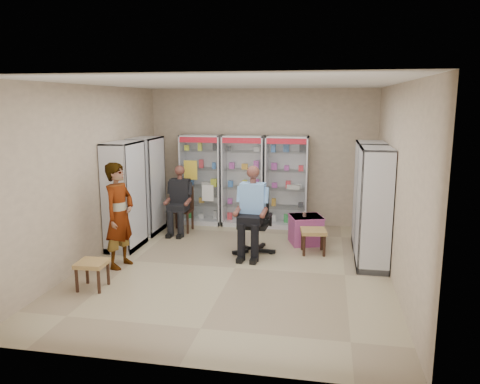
% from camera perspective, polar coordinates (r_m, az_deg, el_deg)
% --- Properties ---
extents(floor, '(6.00, 6.00, 0.00)m').
position_cam_1_polar(floor, '(7.89, -0.63, -9.23)').
color(floor, tan).
rests_on(floor, ground).
extents(room_shell, '(5.02, 6.02, 3.01)m').
position_cam_1_polar(room_shell, '(7.44, -0.66, 5.14)').
color(room_shell, '#C1AB90').
rests_on(room_shell, ground).
extents(cabinet_back_left, '(0.90, 0.50, 2.00)m').
position_cam_1_polar(cabinet_back_left, '(10.51, -4.68, 1.51)').
color(cabinet_back_left, '#A0A3A6').
rests_on(cabinet_back_left, floor).
extents(cabinet_back_mid, '(0.90, 0.50, 2.00)m').
position_cam_1_polar(cabinet_back_mid, '(10.30, 0.42, 1.36)').
color(cabinet_back_mid, silver).
rests_on(cabinet_back_mid, floor).
extents(cabinet_back_right, '(0.90, 0.50, 2.00)m').
position_cam_1_polar(cabinet_back_right, '(10.18, 5.69, 1.18)').
color(cabinet_back_right, '#ABAEB2').
rests_on(cabinet_back_right, floor).
extents(cabinet_right_far, '(0.90, 0.50, 2.00)m').
position_cam_1_polar(cabinet_right_far, '(9.06, 15.37, -0.39)').
color(cabinet_right_far, '#9EA1A5').
rests_on(cabinet_right_far, floor).
extents(cabinet_right_near, '(0.90, 0.50, 2.00)m').
position_cam_1_polar(cabinet_right_near, '(7.99, 15.98, -1.93)').
color(cabinet_right_near, '#B2B4BA').
rests_on(cabinet_right_near, floor).
extents(cabinet_left_far, '(0.90, 0.50, 2.00)m').
position_cam_1_polar(cabinet_left_far, '(9.93, -11.29, 0.78)').
color(cabinet_left_far, '#B6B8BE').
rests_on(cabinet_left_far, floor).
extents(cabinet_left_near, '(0.90, 0.50, 2.00)m').
position_cam_1_polar(cabinet_left_near, '(8.94, -13.90, -0.47)').
color(cabinet_left_near, '#B4B8BC').
rests_on(cabinet_left_near, floor).
extents(wooden_chair, '(0.42, 0.42, 0.94)m').
position_cam_1_polar(wooden_chair, '(9.99, -7.12, -2.13)').
color(wooden_chair, black).
rests_on(wooden_chair, floor).
extents(seated_customer, '(0.44, 0.60, 1.34)m').
position_cam_1_polar(seated_customer, '(9.90, -7.24, -1.07)').
color(seated_customer, black).
rests_on(seated_customer, floor).
extents(office_chair, '(0.68, 0.68, 1.19)m').
position_cam_1_polar(office_chair, '(8.48, 1.65, -3.57)').
color(office_chair, black).
rests_on(office_chair, floor).
extents(seated_shopkeeper, '(0.53, 0.72, 1.51)m').
position_cam_1_polar(seated_shopkeeper, '(8.39, 1.60, -2.58)').
color(seated_shopkeeper, '#73A9E4').
rests_on(seated_shopkeeper, floor).
extents(pink_trunk, '(0.71, 0.70, 0.55)m').
position_cam_1_polar(pink_trunk, '(9.19, 8.02, -4.58)').
color(pink_trunk, '#BE4C81').
rests_on(pink_trunk, floor).
extents(tea_glass, '(0.07, 0.07, 0.09)m').
position_cam_1_polar(tea_glass, '(9.07, 7.86, -2.69)').
color(tea_glass, '#5F1408').
rests_on(tea_glass, pink_trunk).
extents(woven_stool_a, '(0.51, 0.51, 0.45)m').
position_cam_1_polar(woven_stool_a, '(8.66, 8.90, -5.96)').
color(woven_stool_a, '#AC7448').
rests_on(woven_stool_a, floor).
extents(woven_stool_b, '(0.44, 0.44, 0.42)m').
position_cam_1_polar(woven_stool_b, '(7.35, -17.52, -9.61)').
color(woven_stool_b, '#B1754A').
rests_on(woven_stool_b, floor).
extents(standing_man, '(0.54, 0.71, 1.76)m').
position_cam_1_polar(standing_man, '(7.97, -14.50, -2.78)').
color(standing_man, gray).
rests_on(standing_man, floor).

